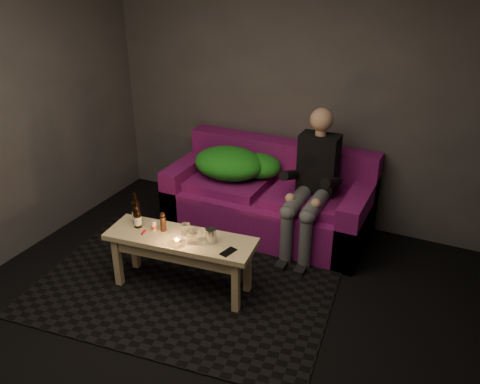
% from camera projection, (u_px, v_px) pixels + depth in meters
% --- Properties ---
extents(floor, '(4.50, 4.50, 0.00)m').
position_uv_depth(floor, '(183.00, 341.00, 3.72)').
color(floor, black).
rests_on(floor, ground).
extents(room, '(4.50, 4.50, 4.50)m').
position_uv_depth(room, '(207.00, 107.00, 3.39)').
color(room, silver).
rests_on(room, ground).
extents(rug, '(2.63, 2.04, 0.01)m').
position_uv_depth(rug, '(186.00, 284.00, 4.34)').
color(rug, black).
rests_on(rug, floor).
extents(sofa, '(1.98, 0.89, 0.85)m').
position_uv_depth(sofa, '(270.00, 201.00, 5.09)').
color(sofa, '#620D4E').
rests_on(sofa, floor).
extents(green_blanket, '(0.87, 0.59, 0.30)m').
position_uv_depth(green_blanket, '(235.00, 164.00, 5.09)').
color(green_blanket, '#198D20').
rests_on(green_blanket, sofa).
extents(person, '(0.36, 0.82, 1.32)m').
position_uv_depth(person, '(312.00, 181.00, 4.61)').
color(person, black).
rests_on(person, sofa).
extents(coffee_table, '(1.26, 0.52, 0.50)m').
position_uv_depth(coffee_table, '(181.00, 246.00, 4.12)').
color(coffee_table, tan).
rests_on(coffee_table, rug).
extents(beer_bottle_a, '(0.07, 0.07, 0.27)m').
position_uv_depth(beer_bottle_a, '(136.00, 212.00, 4.25)').
color(beer_bottle_a, black).
rests_on(beer_bottle_a, coffee_table).
extents(beer_bottle_b, '(0.07, 0.07, 0.26)m').
position_uv_depth(beer_bottle_b, '(137.00, 217.00, 4.18)').
color(beer_bottle_b, black).
rests_on(beer_bottle_b, coffee_table).
extents(salt_shaker, '(0.05, 0.05, 0.09)m').
position_uv_depth(salt_shaker, '(154.00, 226.00, 4.15)').
color(salt_shaker, silver).
rests_on(salt_shaker, coffee_table).
extents(pepper_mill, '(0.05, 0.05, 0.13)m').
position_uv_depth(pepper_mill, '(163.00, 224.00, 4.14)').
color(pepper_mill, black).
rests_on(pepper_mill, coffee_table).
extents(tumbler_back, '(0.10, 0.10, 0.09)m').
position_uv_depth(tumbler_back, '(186.00, 229.00, 4.10)').
color(tumbler_back, white).
rests_on(tumbler_back, coffee_table).
extents(tealight, '(0.07, 0.07, 0.05)m').
position_uv_depth(tealight, '(177.00, 241.00, 3.97)').
color(tealight, white).
rests_on(tealight, coffee_table).
extents(tumbler_front, '(0.10, 0.10, 0.10)m').
position_uv_depth(tumbler_front, '(192.00, 237.00, 3.98)').
color(tumbler_front, white).
rests_on(tumbler_front, coffee_table).
extents(steel_cup, '(0.11, 0.11, 0.12)m').
position_uv_depth(steel_cup, '(211.00, 236.00, 3.98)').
color(steel_cup, '#B5B6BC').
rests_on(steel_cup, coffee_table).
extents(smartphone, '(0.10, 0.15, 0.01)m').
position_uv_depth(smartphone, '(228.00, 252.00, 3.87)').
color(smartphone, black).
rests_on(smartphone, coffee_table).
extents(red_lighter, '(0.03, 0.07, 0.01)m').
position_uv_depth(red_lighter, '(143.00, 232.00, 4.13)').
color(red_lighter, red).
rests_on(red_lighter, coffee_table).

